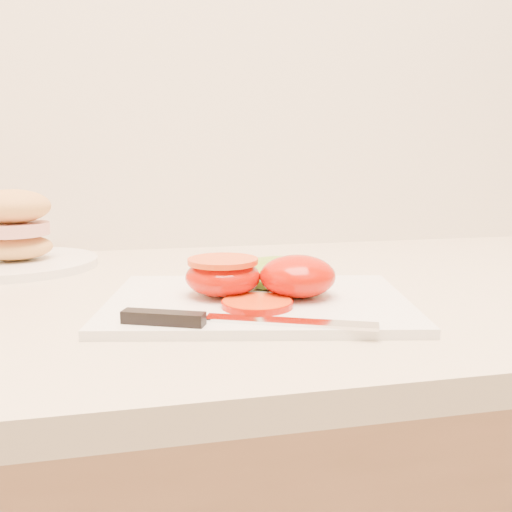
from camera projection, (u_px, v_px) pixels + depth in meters
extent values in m
cube|color=white|center=(258.00, 302.00, 0.63)|extent=(0.37, 0.30, 0.01)
ellipsoid|color=#B31600|center=(298.00, 276.00, 0.63)|extent=(0.08, 0.08, 0.05)
ellipsoid|color=#B31600|center=(223.00, 277.00, 0.63)|extent=(0.08, 0.08, 0.04)
cylinder|color=red|center=(223.00, 261.00, 0.63)|extent=(0.08, 0.08, 0.01)
cylinder|color=#FD520A|center=(257.00, 304.00, 0.59)|extent=(0.07, 0.07, 0.01)
ellipsoid|color=#79AC2D|center=(279.00, 273.00, 0.69)|extent=(0.14, 0.11, 0.03)
cube|color=silver|center=(290.00, 322.00, 0.53)|extent=(0.16, 0.08, 0.00)
cube|color=black|center=(163.00, 318.00, 0.53)|extent=(0.08, 0.05, 0.01)
cylinder|color=white|center=(16.00, 264.00, 0.84)|extent=(0.23, 0.23, 0.01)
ellipsoid|color=tan|center=(15.00, 247.00, 0.84)|extent=(0.11, 0.09, 0.04)
cylinder|color=#D8938C|center=(14.00, 229.00, 0.83)|extent=(0.10, 0.10, 0.02)
ellipsoid|color=tan|center=(12.00, 206.00, 0.83)|extent=(0.11, 0.09, 0.05)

